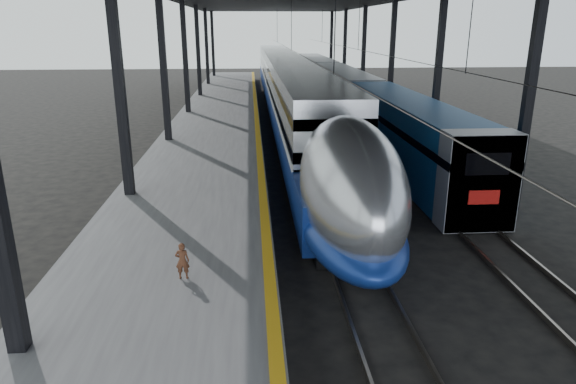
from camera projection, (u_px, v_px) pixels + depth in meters
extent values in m
plane|color=black|center=(290.00, 271.00, 15.72)|extent=(160.00, 160.00, 0.00)
cube|color=#4C4C4F|center=(215.00, 131.00, 34.31)|extent=(6.00, 80.00, 1.00)
cube|color=gold|center=(257.00, 123.00, 34.35)|extent=(0.30, 80.00, 0.01)
cube|color=slate|center=(286.00, 136.00, 34.77)|extent=(0.08, 80.00, 0.16)
cube|color=slate|center=(307.00, 135.00, 34.87)|extent=(0.08, 80.00, 0.16)
cube|color=slate|center=(359.00, 135.00, 35.11)|extent=(0.08, 80.00, 0.16)
cube|color=slate|center=(380.00, 134.00, 35.21)|extent=(0.08, 80.00, 0.16)
cube|color=black|center=(121.00, 102.00, 18.69)|extent=(0.35, 0.35, 9.00)
cube|color=black|center=(528.00, 98.00, 19.74)|extent=(0.35, 0.35, 9.00)
cube|color=black|center=(164.00, 77.00, 28.18)|extent=(0.35, 0.35, 9.00)
cube|color=black|center=(438.00, 75.00, 29.23)|extent=(0.35, 0.35, 9.00)
cube|color=black|center=(186.00, 64.00, 37.67)|extent=(0.35, 0.35, 9.00)
cube|color=black|center=(391.00, 63.00, 38.72)|extent=(0.35, 0.35, 9.00)
cube|color=black|center=(198.00, 57.00, 47.16)|extent=(0.35, 0.35, 9.00)
cube|color=black|center=(363.00, 56.00, 48.21)|extent=(0.35, 0.35, 9.00)
cube|color=black|center=(207.00, 52.00, 56.65)|extent=(0.35, 0.35, 9.00)
cube|color=black|center=(345.00, 51.00, 57.70)|extent=(0.35, 0.35, 9.00)
cube|color=black|center=(213.00, 48.00, 66.14)|extent=(0.35, 0.35, 9.00)
cube|color=black|center=(331.00, 48.00, 67.19)|extent=(0.35, 0.35, 9.00)
cylinder|color=slate|center=(297.00, 53.00, 33.15)|extent=(0.03, 74.00, 0.03)
cylinder|color=slate|center=(374.00, 53.00, 33.49)|extent=(0.03, 74.00, 0.03)
cube|color=#B1B3B8|center=(285.00, 81.00, 46.15)|extent=(3.11, 57.00, 4.29)
cube|color=navy|center=(286.00, 98.00, 45.14)|extent=(3.20, 62.00, 1.66)
cube|color=silver|center=(285.00, 86.00, 46.30)|extent=(3.22, 57.00, 0.11)
cube|color=black|center=(285.00, 67.00, 45.77)|extent=(3.16, 57.00, 0.45)
cube|color=black|center=(285.00, 81.00, 46.15)|extent=(3.16, 57.00, 0.45)
ellipsoid|color=#B1B3B8|center=(350.00, 186.00, 16.31)|extent=(3.11, 8.40, 4.29)
ellipsoid|color=navy|center=(348.00, 222.00, 16.69)|extent=(3.20, 8.40, 1.83)
ellipsoid|color=black|center=(369.00, 184.00, 13.58)|extent=(1.61, 2.20, 0.97)
cube|color=black|center=(347.00, 247.00, 16.96)|extent=(2.36, 2.60, 0.40)
cube|color=black|center=(293.00, 125.00, 37.84)|extent=(2.36, 2.60, 0.40)
cube|color=navy|center=(409.00, 134.00, 26.40)|extent=(2.60, 18.00, 3.52)
cube|color=gray|center=(478.00, 181.00, 18.43)|extent=(2.64, 1.20, 3.57)
cube|color=black|center=(488.00, 164.00, 17.60)|extent=(1.58, 0.06, 0.79)
cube|color=#AB100D|center=(484.00, 197.00, 17.97)|extent=(1.11, 0.06, 0.51)
cube|color=gray|center=(344.00, 90.00, 44.43)|extent=(2.60, 18.00, 3.52)
cube|color=gray|center=(317.00, 72.00, 62.46)|extent=(2.60, 18.00, 3.52)
cube|color=black|center=(448.00, 203.00, 21.22)|extent=(2.04, 2.40, 0.36)
cube|color=black|center=(350.00, 115.00, 42.10)|extent=(2.04, 2.40, 0.36)
imported|color=#4B2919|center=(182.00, 261.00, 12.98)|extent=(0.36, 0.24, 0.98)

